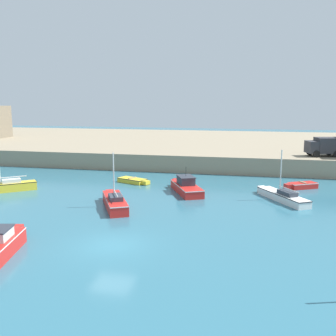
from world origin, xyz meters
TOP-DOWN VIEW (x-y plane):
  - ground_plane at (0.00, 0.00)m, footprint 200.00×200.00m
  - quay_seawall at (0.00, 44.11)m, footprint 120.00×40.00m
  - sailboat_red_0 at (-2.74, 8.04)m, footprint 3.88×6.13m
  - sailboat_yellow_1 at (-14.91, 11.09)m, footprint 5.27×4.66m
  - dinghy_yellow_2 at (-4.18, 17.64)m, footprint 3.79×2.47m
  - sailboat_white_5 at (10.70, 13.28)m, footprint 4.30×6.21m
  - motorboat_red_6 at (1.99, 14.60)m, footprint 4.00×6.34m
  - dinghy_red_8 at (12.87, 18.68)m, footprint 3.40×2.50m
  - truck_on_quay at (16.38, 27.64)m, footprint 4.67×3.05m

SIDE VIEW (x-z plane):
  - ground_plane at x=0.00m, z-range 0.00..0.00m
  - dinghy_yellow_2 at x=-4.18m, z-range -0.01..0.53m
  - dinghy_red_8 at x=12.87m, z-range -0.01..0.63m
  - sailboat_white_5 at x=10.70m, z-range -1.79..2.62m
  - sailboat_yellow_1 at x=-14.91m, z-range -1.94..2.93m
  - sailboat_red_0 at x=-2.74m, z-range -1.74..2.74m
  - motorboat_red_6 at x=1.99m, z-range -0.67..1.78m
  - quay_seawall at x=0.00m, z-range 0.00..2.08m
  - truck_on_quay at x=16.38m, z-range 2.20..4.40m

